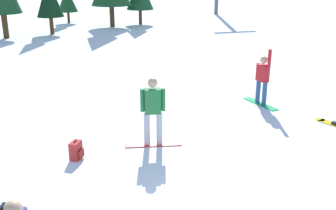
# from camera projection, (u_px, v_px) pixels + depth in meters

# --- Properties ---
(snowboarder_midground) EXTENTS (1.49, 0.53, 1.80)m
(snowboarder_midground) POSITION_uv_depth(u_px,v_px,m) (153.00, 110.00, 10.11)
(snowboarder_midground) COLOR red
(snowboarder_midground) RESTS_ON ground_plane
(snowboarder_background) EXTENTS (0.58, 1.50, 1.91)m
(snowboarder_background) POSITION_uv_depth(u_px,v_px,m) (262.00, 79.00, 13.18)
(snowboarder_background) COLOR #19B259
(snowboarder_background) RESTS_ON ground_plane
(backpack_red) EXTENTS (0.37, 0.38, 0.47)m
(backpack_red) POSITION_uv_depth(u_px,v_px,m) (76.00, 151.00, 9.61)
(backpack_red) COLOR red
(backpack_red) RESTS_ON ground_plane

